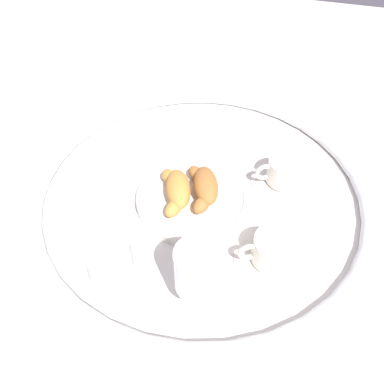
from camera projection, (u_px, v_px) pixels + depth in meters
The scene contains 9 objects.
ground_plane at pixel (201, 193), 0.82m from camera, with size 2.20×2.20×0.00m, color silver.
table_chrome_rim at pixel (201, 189), 0.81m from camera, with size 0.69×0.69×0.02m, color silver.
pastry_plate at pixel (192, 198), 0.80m from camera, with size 0.23×0.23×0.02m.
croissant_large at pixel (204, 186), 0.78m from camera, with size 0.13×0.09×0.04m.
croissant_small at pixel (177, 189), 0.77m from camera, with size 0.13×0.10×0.04m.
coffee_cup_near at pixel (284, 174), 0.82m from camera, with size 0.14×0.14×0.06m.
coffee_cup_far at pixel (273, 253), 0.69m from camera, with size 0.14×0.14×0.06m.
juice_glass_left at pixel (199, 271), 0.59m from camera, with size 0.08×0.08×0.14m.
juice_glass_right at pixel (109, 257), 0.60m from camera, with size 0.08×0.08×0.14m.
Camera 1 is at (-0.54, -0.14, 0.60)m, focal length 36.79 mm.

